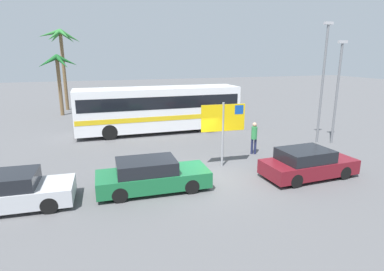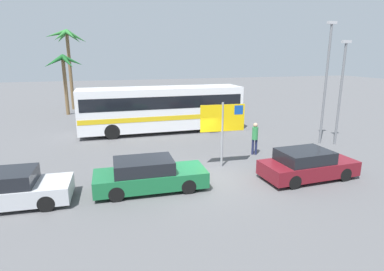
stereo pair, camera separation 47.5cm
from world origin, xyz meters
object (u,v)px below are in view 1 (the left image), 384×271
at_px(car_green, 152,175).
at_px(bus_front_coach, 159,107).
at_px(car_maroon, 308,164).
at_px(car_silver, 12,191).
at_px(ferry_sign, 224,120).
at_px(pedestrian_near_sign, 254,135).

bearing_deg(car_green, bus_front_coach, 77.61).
xyz_separation_m(car_maroon, car_green, (-6.97, 0.72, 0.00)).
height_order(car_maroon, car_silver, same).
bearing_deg(car_maroon, car_green, 171.36).
xyz_separation_m(ferry_sign, car_silver, (-8.97, -1.78, -1.69)).
relative_size(car_green, pedestrian_near_sign, 2.53).
relative_size(car_maroon, car_silver, 1.05).
bearing_deg(car_maroon, car_silver, 173.81).
bearing_deg(bus_front_coach, pedestrian_near_sign, -60.14).
distance_m(ferry_sign, pedestrian_near_sign, 3.01).
distance_m(bus_front_coach, car_maroon, 11.60).
relative_size(car_maroon, car_green, 0.95).
relative_size(ferry_sign, car_green, 0.70).
height_order(bus_front_coach, ferry_sign, ferry_sign).
xyz_separation_m(bus_front_coach, ferry_sign, (1.50, -8.10, 0.54)).
relative_size(bus_front_coach, pedestrian_near_sign, 6.35).
height_order(ferry_sign, pedestrian_near_sign, ferry_sign).
xyz_separation_m(bus_front_coach, car_green, (-2.43, -9.89, -1.15)).
bearing_deg(car_silver, ferry_sign, 13.76).
height_order(car_green, pedestrian_near_sign, pedestrian_near_sign).
bearing_deg(pedestrian_near_sign, bus_front_coach, -126.72).
xyz_separation_m(car_silver, car_green, (5.05, -0.01, 0.00)).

